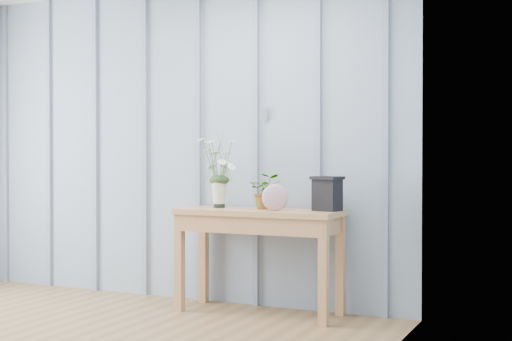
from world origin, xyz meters
The scene contains 6 objects.
room_shell centered at (0.00, 0.92, 1.99)m, with size 4.00×4.50×2.50m.
sideboard centered at (0.89, 1.99, 0.64)m, with size 1.20×0.45×0.75m.
daisy_vase centered at (0.55, 2.02, 1.08)m, with size 0.38×0.29×0.53m.
spider_plant centered at (0.91, 2.06, 0.88)m, with size 0.23×0.20×0.26m, color #1E3416.
felt_disc_vessel centered at (1.06, 1.89, 0.84)m, with size 0.19×0.05×0.19m, color #934F72.
carved_box centered at (1.39, 2.05, 0.87)m, with size 0.23×0.20×0.24m.
Camera 1 is at (3.03, -2.65, 1.11)m, focal length 50.00 mm.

